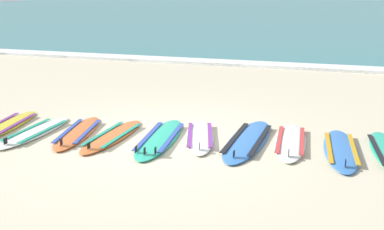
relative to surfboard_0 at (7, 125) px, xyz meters
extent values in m
plane|color=beige|center=(3.20, 0.10, -0.04)|extent=(80.00, 80.00, 0.00)
cube|color=teal|center=(3.20, 38.08, 0.01)|extent=(80.00, 60.00, 0.10)
cube|color=white|center=(3.20, 8.50, 0.02)|extent=(80.00, 0.84, 0.11)
ellipsoid|color=yellow|center=(0.00, 0.00, 0.00)|extent=(0.81, 2.17, 0.07)
cube|color=purple|center=(0.19, 0.03, 0.04)|extent=(0.27, 1.48, 0.01)
ellipsoid|color=white|center=(0.79, -0.23, 0.00)|extent=(0.58, 2.14, 0.07)
cube|color=teal|center=(0.60, -0.23, 0.04)|extent=(0.11, 1.49, 0.01)
cube|color=teal|center=(0.99, -0.24, 0.04)|extent=(0.11, 1.49, 0.01)
cube|color=black|center=(0.78, -1.06, 0.09)|extent=(0.01, 0.09, 0.11)
ellipsoid|color=orange|center=(1.59, -0.02, 0.00)|extent=(0.93, 2.20, 0.07)
cube|color=#334CB2|center=(1.40, -0.06, 0.04)|extent=(0.36, 1.48, 0.01)
cube|color=#334CB2|center=(1.78, 0.02, 0.04)|extent=(0.36, 1.48, 0.01)
cube|color=black|center=(1.74, -0.84, 0.09)|extent=(0.03, 0.09, 0.11)
ellipsoid|color=orange|center=(2.31, -0.02, 0.00)|extent=(0.61, 2.16, 0.07)
cube|color=teal|center=(2.11, -0.01, 0.04)|extent=(0.13, 1.50, 0.01)
cube|color=teal|center=(2.50, -0.02, 0.04)|extent=(0.13, 1.50, 0.01)
cube|color=black|center=(2.28, -0.85, 0.09)|extent=(0.02, 0.09, 0.11)
ellipsoid|color=#2DB793|center=(3.19, 0.11, 0.00)|extent=(0.83, 2.47, 0.07)
cube|color=#334CB2|center=(2.98, 0.09, 0.04)|extent=(0.24, 1.70, 0.01)
cube|color=#334CB2|center=(3.41, 0.13, 0.04)|extent=(0.24, 1.70, 0.01)
cube|color=black|center=(3.28, -0.83, 0.09)|extent=(0.02, 0.09, 0.11)
cube|color=black|center=(3.11, -0.78, 0.09)|extent=(0.02, 0.09, 0.11)
cube|color=black|center=(3.44, -0.75, 0.09)|extent=(0.02, 0.09, 0.11)
ellipsoid|color=white|center=(3.86, 0.43, 0.00)|extent=(1.06, 2.14, 0.07)
cube|color=purple|center=(3.68, 0.38, 0.04)|extent=(0.46, 1.42, 0.01)
cube|color=purple|center=(4.04, 0.48, 0.04)|extent=(0.46, 1.42, 0.01)
cube|color=black|center=(4.08, -0.35, 0.09)|extent=(0.04, 0.09, 0.11)
ellipsoid|color=#3875CC|center=(4.75, 0.46, 0.00)|extent=(0.74, 2.59, 0.07)
cube|color=black|center=(4.52, 0.47, 0.04)|extent=(0.16, 1.80, 0.01)
cube|color=black|center=(4.98, 0.46, 0.04)|extent=(0.16, 1.80, 0.01)
cube|color=black|center=(4.71, -0.53, 0.09)|extent=(0.02, 0.09, 0.11)
ellipsoid|color=white|center=(5.50, 0.61, 0.00)|extent=(0.69, 2.22, 0.07)
cube|color=#D13838|center=(5.30, 0.60, 0.04)|extent=(0.18, 1.54, 0.01)
cube|color=#D13838|center=(5.69, 0.63, 0.04)|extent=(0.18, 1.54, 0.01)
cube|color=black|center=(5.55, -0.24, 0.09)|extent=(0.02, 0.09, 0.11)
ellipsoid|color=#3875CC|center=(6.36, 0.43, 0.00)|extent=(0.73, 2.29, 0.07)
cube|color=gold|center=(6.16, 0.41, 0.04)|extent=(0.20, 1.58, 0.01)
cube|color=gold|center=(6.56, 0.44, 0.04)|extent=(0.20, 1.58, 0.01)
cube|color=black|center=(6.43, -0.45, 0.09)|extent=(0.02, 0.09, 0.11)
cube|color=black|center=(6.93, 0.53, 0.04)|extent=(0.23, 1.57, 0.01)
camera|label=1|loc=(6.18, -7.69, 2.77)|focal=45.02mm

